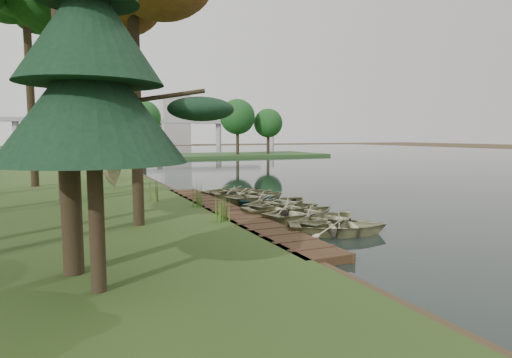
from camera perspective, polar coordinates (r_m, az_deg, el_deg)
name	(u,v)px	position (r m, az deg, el deg)	size (l,w,h in m)	color
ground	(261,214)	(19.61, 0.63, -4.72)	(300.00, 300.00, 0.00)	#3D2F1D
water	(421,166)	(53.58, 21.16, 1.65)	(130.00, 200.00, 0.05)	black
boardwalk	(228,214)	(18.97, -3.77, -4.63)	(1.60, 16.00, 0.30)	#392516
peninsula	(174,156)	(69.46, -10.85, 2.98)	(50.00, 14.00, 0.45)	#294A21
far_trees	(152,117)	(68.74, -13.68, 8.07)	(45.60, 5.60, 8.80)	black
bridge	(134,124)	(139.03, -15.95, 7.09)	(95.90, 4.00, 8.60)	#A5A5A0
building_a	(175,120)	(162.12, -10.77, 7.68)	(10.00, 8.00, 18.00)	#A5A5A0
building_b	(72,128)	(162.53, -23.33, 6.25)	(8.00, 8.00, 12.00)	#A5A5A0
rowboat_0	(338,224)	(15.72, 10.89, -5.92)	(2.56, 3.59, 0.74)	tan
rowboat_1	(329,217)	(17.02, 9.70, -5.07)	(2.41, 3.37, 0.70)	tan
rowboat_2	(303,211)	(18.15, 6.26, -4.25)	(2.59, 3.63, 0.75)	tan
rowboat_3	(283,207)	(19.09, 3.68, -3.69)	(2.66, 3.73, 0.77)	tan
rowboat_4	(280,201)	(20.39, 3.19, -3.01)	(2.81, 3.94, 0.82)	tan
rowboat_5	(270,199)	(21.60, 1.82, -2.74)	(2.20, 3.09, 0.64)	#27626C
rowboat_6	(258,195)	(22.79, 0.25, -2.13)	(2.62, 3.67, 0.76)	tan
rowboat_7	(243,192)	(24.10, -1.72, -1.70)	(2.60, 3.64, 0.75)	tan
rowboat_8	(231,190)	(25.07, -3.37, -1.48)	(2.42, 3.39, 0.70)	tan
stored_rowboat	(113,182)	(28.15, -18.51, -0.36)	(2.73, 3.82, 0.79)	tan
pine_tree	(90,62)	(9.51, -21.21, 14.34)	(3.80, 3.80, 7.83)	black
reeds_0	(223,210)	(16.53, -4.40, -4.10)	(0.60, 0.60, 0.90)	#3F661E
reeds_1	(223,208)	(16.53, -4.42, -3.87)	(0.60, 0.60, 1.02)	#3F661E
reeds_2	(196,195)	(20.00, -8.02, -2.07)	(0.60, 0.60, 1.13)	#3F661E
reeds_3	(153,190)	(22.06, -13.63, -1.42)	(0.60, 0.60, 1.13)	#3F661E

